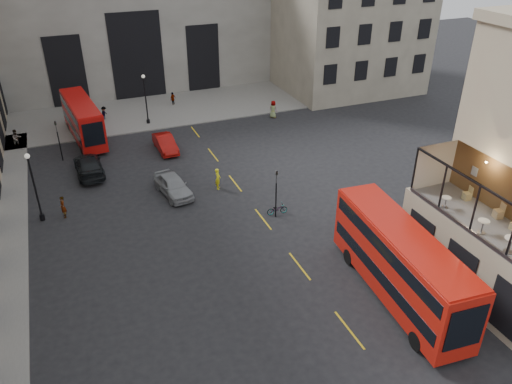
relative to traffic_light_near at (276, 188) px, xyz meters
name	(u,v)px	position (x,y,z in m)	size (l,w,h in m)	color
ground	(381,320)	(1.00, -12.00, -2.42)	(140.00, 140.00, 0.00)	black
host_frontage	(481,260)	(7.50, -12.00, -0.17)	(3.00, 11.00, 4.50)	tan
cafe_floor	(490,227)	(7.50, -12.00, 2.12)	(3.00, 10.00, 0.10)	slate
gateway	(125,10)	(-4.00, 35.99, 6.96)	(35.00, 10.60, 18.00)	#A19F96
pavement_far	(141,111)	(-5.00, 26.00, -2.36)	(40.00, 12.00, 0.12)	slate
traffic_light_near	(276,188)	(0.00, 0.00, 0.00)	(0.16, 0.20, 3.80)	black
traffic_light_far	(58,136)	(-14.00, 16.00, 0.00)	(0.16, 0.20, 3.80)	black
street_lamp_a	(36,191)	(-16.00, 6.00, -0.03)	(0.36, 0.36, 5.33)	black
street_lamp_b	(146,102)	(-5.00, 22.00, -0.03)	(0.36, 0.36, 5.33)	black
bus_near	(400,261)	(2.92, -10.56, 0.09)	(3.40, 11.38, 4.48)	#B3160C
bus_far	(83,118)	(-11.55, 20.29, -0.22)	(3.28, 10.03, 3.93)	#BC0F0D
car_a	(173,185)	(-6.16, 6.16, -1.63)	(1.89, 4.69, 1.60)	gray
car_b	(165,143)	(-4.83, 14.63, -1.70)	(1.54, 4.40, 1.45)	#A30E0A
car_c	(89,166)	(-11.99, 12.31, -1.64)	(2.20, 5.41, 1.57)	black
bicycle	(277,209)	(0.27, 0.31, -2.01)	(0.55, 1.56, 0.82)	gray
cyclist	(218,179)	(-2.58, 5.72, -1.53)	(0.65, 0.43, 1.78)	yellow
pedestrian_a	(17,138)	(-17.76, 20.77, -1.54)	(0.86, 0.67, 1.77)	gray
pedestrian_b	(104,114)	(-9.13, 24.84, -1.65)	(1.00, 0.58, 1.55)	gray
pedestrian_c	(173,99)	(-1.14, 26.75, -1.63)	(0.93, 0.39, 1.59)	gray
pedestrian_d	(273,109)	(8.06, 18.78, -1.47)	(0.93, 0.61, 1.91)	gray
pedestrian_e	(63,207)	(-14.46, 5.82, -1.58)	(0.62, 0.40, 1.69)	gray
cafe_table_near	(511,243)	(6.51, -14.18, 2.74)	(0.69, 0.69, 0.86)	white
cafe_table_mid	(483,225)	(6.53, -12.30, 2.69)	(0.62, 0.62, 0.78)	white
cafe_table_far	(446,201)	(6.51, -9.45, 2.63)	(0.55, 0.55, 0.69)	beige
cafe_chair_c	(498,213)	(8.53, -11.46, 2.45)	(0.52, 0.52, 0.91)	tan
cafe_chair_d	(467,196)	(8.36, -9.19, 2.43)	(0.48, 0.48, 0.85)	tan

